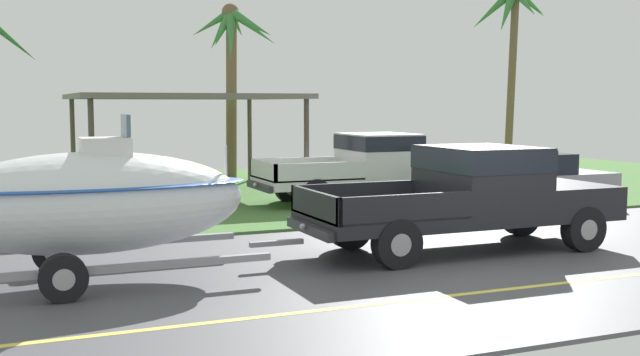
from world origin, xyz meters
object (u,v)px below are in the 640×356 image
object	(u,v)px
parked_sedan_near	(518,182)
carport_awning	(182,99)
pickup_truck_towing	(479,192)
palm_tree_near_right	(232,48)
parked_pickup_background	(377,164)
boat_on_trailer	(89,202)
palm_tree_near_left	(511,23)

from	to	relation	value
parked_sedan_near	carport_awning	bearing A→B (deg)	138.54
pickup_truck_towing	palm_tree_near_right	distance (m)	14.21
parked_pickup_background	parked_sedan_near	size ratio (longest dim) A/B	1.22
pickup_truck_towing	boat_on_trailer	world-z (taller)	boat_on_trailer
palm_tree_near_right	palm_tree_near_left	bearing A→B (deg)	-0.85
parked_pickup_background	palm_tree_near_right	bearing A→B (deg)	103.38
palm_tree_near_right	boat_on_trailer	bearing A→B (deg)	-114.17
parked_sedan_near	pickup_truck_towing	bearing A→B (deg)	-133.97
parked_pickup_background	pickup_truck_towing	bearing A→B (deg)	-100.76
carport_awning	palm_tree_near_right	distance (m)	4.65
boat_on_trailer	parked_pickup_background	world-z (taller)	boat_on_trailer
carport_awning	boat_on_trailer	bearing A→B (deg)	-109.69
pickup_truck_towing	parked_sedan_near	bearing A→B (deg)	46.03
palm_tree_near_left	boat_on_trailer	bearing A→B (deg)	-141.99
carport_awning	palm_tree_near_left	xyz separation A→B (m)	(13.74, 3.34, 2.99)
pickup_truck_towing	parked_sedan_near	world-z (taller)	pickup_truck_towing
palm_tree_near_left	carport_awning	bearing A→B (deg)	-166.33
palm_tree_near_left	palm_tree_near_right	bearing A→B (deg)	179.15
parked_sedan_near	carport_awning	distance (m)	9.56
boat_on_trailer	parked_sedan_near	distance (m)	11.44
pickup_truck_towing	palm_tree_near_right	bearing A→B (deg)	92.22
boat_on_trailer	parked_pickup_background	size ratio (longest dim) A/B	1.00
palm_tree_near_left	palm_tree_near_right	world-z (taller)	palm_tree_near_left
palm_tree_near_left	palm_tree_near_right	size ratio (longest dim) A/B	1.21
pickup_truck_towing	palm_tree_near_left	xyz separation A→B (m)	(10.70, 13.61, 4.69)
parked_pickup_background	parked_sedan_near	xyz separation A→B (m)	(2.73, -2.32, -0.35)
pickup_truck_towing	carport_awning	distance (m)	10.85
parked_pickup_background	boat_on_trailer	bearing A→B (deg)	-141.06
boat_on_trailer	palm_tree_near_right	world-z (taller)	palm_tree_near_right
parked_sedan_near	palm_tree_near_left	xyz separation A→B (m)	(6.75, 9.52, 5.05)
palm_tree_near_left	palm_tree_near_right	distance (m)	11.30
parked_pickup_background	palm_tree_near_left	bearing A→B (deg)	37.21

